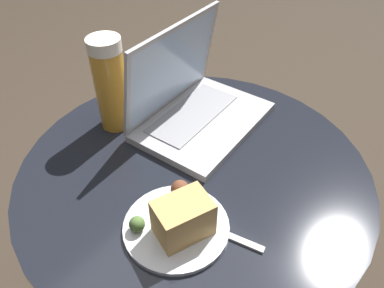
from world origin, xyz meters
name	(u,v)px	position (x,y,z in m)	size (l,w,h in m)	color
ground_plane	(193,287)	(0.00, 0.00, 0.00)	(6.00, 6.00, 0.00)	#382D23
table	(194,205)	(0.00, 0.00, 0.38)	(0.74, 0.74, 0.50)	black
laptop	(193,104)	(0.13, 0.10, 0.55)	(0.32, 0.23, 0.23)	#B2B2B7
beer_glass	(110,84)	(0.01, 0.24, 0.61)	(0.07, 0.07, 0.22)	gold
snack_plate	(179,220)	(-0.14, -0.07, 0.53)	(0.19, 0.19, 0.08)	silver
fork	(212,229)	(-0.11, -0.12, 0.51)	(0.05, 0.17, 0.00)	silver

